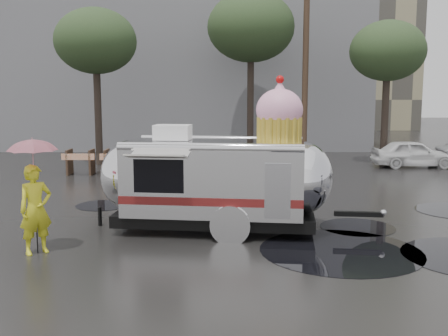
{
  "coord_description": "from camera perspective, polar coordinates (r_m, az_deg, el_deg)",
  "views": [
    {
      "loc": [
        -1.36,
        -10.79,
        3.21
      ],
      "look_at": [
        -1.33,
        1.39,
        1.48
      ],
      "focal_mm": 42.0,
      "sensor_mm": 36.0,
      "label": 1
    }
  ],
  "objects": [
    {
      "name": "ground",
      "position": [
        11.34,
        6.82,
        -8.41
      ],
      "size": [
        120.0,
        120.0,
        0.0
      ],
      "primitive_type": "plane",
      "color": "black",
      "rests_on": "ground"
    },
    {
      "name": "puddles",
      "position": [
        12.38,
        15.92,
        -7.23
      ],
      "size": [
        11.78,
        7.01,
        0.01
      ],
      "color": "black",
      "rests_on": "ground"
    },
    {
      "name": "grey_building",
      "position": [
        35.04,
        -4.59,
        13.47
      ],
      "size": [
        22.0,
        12.0,
        13.0
      ],
      "primitive_type": "cube",
      "color": "slate",
      "rests_on": "ground"
    },
    {
      "name": "utility_pole",
      "position": [
        25.13,
        8.86,
        11.23
      ],
      "size": [
        1.6,
        0.28,
        9.0
      ],
      "color": "#473323",
      "rests_on": "ground"
    },
    {
      "name": "tree_left",
      "position": [
        24.55,
        -13.8,
        13.19
      ],
      "size": [
        3.64,
        3.64,
        6.95
      ],
      "color": "#382D26",
      "rests_on": "ground"
    },
    {
      "name": "tree_mid",
      "position": [
        26.01,
        2.95,
        15.01
      ],
      "size": [
        4.2,
        4.2,
        8.03
      ],
      "color": "#382D26",
      "rests_on": "ground"
    },
    {
      "name": "tree_right",
      "position": [
        24.97,
        17.39,
        11.98
      ],
      "size": [
        3.36,
        3.36,
        6.42
      ],
      "color": "#382D26",
      "rests_on": "ground"
    },
    {
      "name": "barricade_row",
      "position": [
        21.34,
        -11.47,
        0.71
      ],
      "size": [
        4.3,
        0.8,
        1.0
      ],
      "color": "#473323",
      "rests_on": "ground"
    },
    {
      "name": "airstream_trailer",
      "position": [
        12.31,
        -0.54,
        -0.85
      ],
      "size": [
        6.83,
        2.84,
        3.69
      ],
      "rotation": [
        0.0,
        0.0,
        -0.12
      ],
      "color": "silver",
      "rests_on": "ground"
    },
    {
      "name": "person_left",
      "position": [
        11.2,
        -19.82,
        -4.27
      ],
      "size": [
        0.78,
        0.75,
        1.81
      ],
      "primitive_type": "imported",
      "rotation": [
        0.0,
        0.0,
        0.7
      ],
      "color": "yellow",
      "rests_on": "ground"
    },
    {
      "name": "umbrella_pink",
      "position": [
        11.03,
        -20.08,
        1.05
      ],
      "size": [
        1.18,
        1.18,
        2.36
      ],
      "color": "pink",
      "rests_on": "ground"
    }
  ]
}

